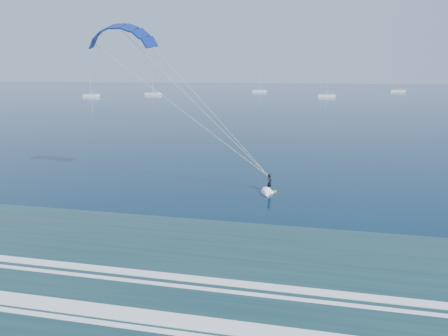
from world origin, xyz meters
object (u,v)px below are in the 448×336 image
(sailboat_3, at_px, (326,96))
(sailboat_4, at_px, (398,91))
(sailboat_2, at_px, (259,91))
(kitesurfer_rig, at_px, (196,104))
(sailboat_0, at_px, (91,95))
(sailboat_1, at_px, (153,94))

(sailboat_3, distance_m, sailboat_4, 79.23)
(sailboat_3, bearing_deg, sailboat_4, 55.02)
(sailboat_2, relative_size, sailboat_4, 0.96)
(sailboat_2, bearing_deg, sailboat_4, 13.47)
(sailboat_2, distance_m, sailboat_4, 86.33)
(kitesurfer_rig, height_order, sailboat_3, kitesurfer_rig)
(sailboat_0, height_order, sailboat_3, sailboat_3)
(sailboat_0, relative_size, sailboat_1, 0.94)
(sailboat_0, bearing_deg, sailboat_1, 41.13)
(kitesurfer_rig, relative_size, sailboat_4, 1.64)
(sailboat_0, bearing_deg, sailboat_4, 28.49)
(sailboat_1, height_order, sailboat_4, sailboat_1)
(sailboat_0, relative_size, sailboat_2, 0.98)
(sailboat_0, distance_m, sailboat_1, 31.88)
(kitesurfer_rig, height_order, sailboat_4, kitesurfer_rig)
(sailboat_1, xyz_separation_m, sailboat_3, (89.87, 0.56, -0.00))
(sailboat_0, bearing_deg, sailboat_2, 41.36)
(sailboat_1, bearing_deg, sailboat_0, -138.87)
(sailboat_1, bearing_deg, sailboat_4, 25.83)
(sailboat_2, xyz_separation_m, sailboat_3, (38.54, -44.81, 0.00))
(sailboat_0, distance_m, sailboat_3, 115.91)
(kitesurfer_rig, bearing_deg, sailboat_0, 123.11)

